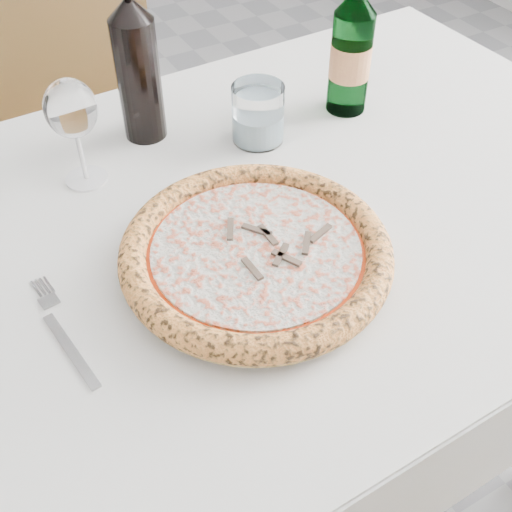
# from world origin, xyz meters

# --- Properties ---
(dining_table) EXTENTS (1.40, 0.85, 0.76)m
(dining_table) POSITION_xyz_m (0.18, 0.30, 0.66)
(dining_table) COLOR brown
(dining_table) RESTS_ON floor
(chair_far) EXTENTS (0.54, 0.54, 0.93)m
(chair_far) POSITION_xyz_m (0.15, 1.03, 0.53)
(chair_far) COLOR brown
(chair_far) RESTS_ON floor
(plate) EXTENTS (0.30, 0.30, 0.02)m
(plate) POSITION_xyz_m (0.18, 0.20, 0.76)
(plate) COLOR white
(plate) RESTS_ON dining_table
(pizza) EXTENTS (0.34, 0.34, 0.04)m
(pizza) POSITION_xyz_m (0.18, 0.20, 0.78)
(pizza) COLOR #EAB65D
(pizza) RESTS_ON plate
(fork) EXTENTS (0.03, 0.18, 0.00)m
(fork) POSITION_xyz_m (-0.07, 0.21, 0.76)
(fork) COLOR gray
(fork) RESTS_ON dining_table
(wine_glass) EXTENTS (0.07, 0.07, 0.16)m
(wine_glass) POSITION_xyz_m (0.05, 0.48, 0.87)
(wine_glass) COLOR white
(wine_glass) RESTS_ON dining_table
(tumbler) EXTENTS (0.08, 0.08, 0.09)m
(tumbler) POSITION_xyz_m (0.32, 0.45, 0.80)
(tumbler) COLOR white
(tumbler) RESTS_ON dining_table
(beer_bottle) EXTENTS (0.07, 0.07, 0.26)m
(beer_bottle) POSITION_xyz_m (0.50, 0.45, 0.86)
(beer_bottle) COLOR #2B6539
(beer_bottle) RESTS_ON dining_table
(wine_bottle) EXTENTS (0.07, 0.07, 0.27)m
(wine_bottle) POSITION_xyz_m (0.17, 0.55, 0.87)
(wine_bottle) COLOR black
(wine_bottle) RESTS_ON dining_table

